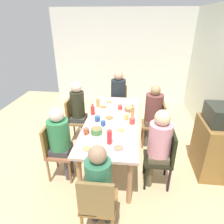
{
  "coord_description": "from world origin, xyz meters",
  "views": [
    {
      "loc": [
        2.9,
        0.31,
        2.33
      ],
      "look_at": [
        0.0,
        0.0,
        0.93
      ],
      "focal_mm": 31.47,
      "sensor_mm": 36.0,
      "label": 1
    }
  ],
  "objects": [
    {
      "name": "person_1",
      "position": [
        0.53,
        0.73,
        0.75
      ],
      "size": [
        0.33,
        0.33,
        1.24
      ],
      "color": "brown",
      "rests_on": "ground_plane"
    },
    {
      "name": "side_cabinet",
      "position": [
        0.15,
        1.63,
        0.45
      ],
      "size": [
        0.7,
        0.44,
        0.9
      ],
      "primitive_type": "cube",
      "color": "olive",
      "rests_on": "ground_plane"
    },
    {
      "name": "chair_2",
      "position": [
        -0.53,
        -0.82,
        0.51
      ],
      "size": [
        0.4,
        0.4,
        0.9
      ],
      "color": "olive",
      "rests_on": "ground_plane"
    },
    {
      "name": "cup_2",
      "position": [
        0.2,
        -0.12,
        0.82
      ],
      "size": [
        0.11,
        0.07,
        0.08
      ],
      "color": "#2951A4",
      "rests_on": "dining_table"
    },
    {
      "name": "person_3",
      "position": [
        1.34,
        0.0,
        0.71
      ],
      "size": [
        0.3,
        0.3,
        1.2
      ],
      "color": "#483E45",
      "rests_on": "ground_plane"
    },
    {
      "name": "cup_3",
      "position": [
        0.47,
        -0.33,
        0.82
      ],
      "size": [
        0.12,
        0.08,
        0.09
      ],
      "color": "#C4543E",
      "rests_on": "dining_table"
    },
    {
      "name": "plate_2",
      "position": [
        0.35,
        0.18,
        0.79
      ],
      "size": [
        0.21,
        0.21,
        0.04
      ],
      "color": "silver",
      "rests_on": "dining_table"
    },
    {
      "name": "chair_4",
      "position": [
        -0.53,
        0.82,
        0.51
      ],
      "size": [
        0.4,
        0.4,
        0.9
      ],
      "color": "olive",
      "rests_on": "ground_plane"
    },
    {
      "name": "wall_left",
      "position": [
        -2.83,
        0.0,
        1.3
      ],
      "size": [
        0.12,
        3.98,
        2.6
      ],
      "primitive_type": "cube",
      "color": "silver",
      "rests_on": "ground_plane"
    },
    {
      "name": "plate_1",
      "position": [
        -0.47,
        -0.22,
        0.79
      ],
      "size": [
        0.23,
        0.23,
        0.04
      ],
      "color": "white",
      "rests_on": "dining_table"
    },
    {
      "name": "person_0",
      "position": [
        -1.35,
        0.0,
        0.77
      ],
      "size": [
        0.33,
        0.33,
        1.28
      ],
      "color": "#383E42",
      "rests_on": "ground_plane"
    },
    {
      "name": "person_5",
      "position": [
        0.53,
        -0.73,
        0.73
      ],
      "size": [
        0.32,
        0.32,
        1.21
      ],
      "color": "#434138",
      "rests_on": "ground_plane"
    },
    {
      "name": "ground_plane",
      "position": [
        0.0,
        0.0,
        0.0
      ],
      "size": [
        6.65,
        6.65,
        0.0
      ],
      "primitive_type": "plane",
      "color": "tan"
    },
    {
      "name": "cup_0",
      "position": [
        -0.05,
        0.24,
        0.82
      ],
      "size": [
        0.11,
        0.07,
        0.08
      ],
      "color": "#E8C156",
      "rests_on": "dining_table"
    },
    {
      "name": "person_4",
      "position": [
        -0.53,
        0.73,
        0.74
      ],
      "size": [
        0.33,
        0.33,
        1.24
      ],
      "color": "#554F42",
      "rests_on": "ground_plane"
    },
    {
      "name": "cup_1",
      "position": [
        -0.45,
        0.1,
        0.82
      ],
      "size": [
        0.12,
        0.09,
        0.08
      ],
      "color": "#D04744",
      "rests_on": "dining_table"
    },
    {
      "name": "bowl_0",
      "position": [
        0.45,
        -0.18,
        0.83
      ],
      "size": [
        0.16,
        0.16,
        0.1
      ],
      "color": "#478847",
      "rests_on": "dining_table"
    },
    {
      "name": "chair_3",
      "position": [
        1.43,
        0.0,
        0.51
      ],
      "size": [
        0.4,
        0.4,
        0.9
      ],
      "color": "olive",
      "rests_on": "ground_plane"
    },
    {
      "name": "chair_1",
      "position": [
        0.53,
        0.82,
        0.51
      ],
      "size": [
        0.4,
        0.4,
        0.9
      ],
      "color": "black",
      "rests_on": "ground_plane"
    },
    {
      "name": "chair_0",
      "position": [
        -1.43,
        0.0,
        0.51
      ],
      "size": [
        0.4,
        0.4,
        0.9
      ],
      "color": "brown",
      "rests_on": "ground_plane"
    },
    {
      "name": "plate_4",
      "position": [
        -0.04,
        -0.05,
        0.79
      ],
      "size": [
        0.26,
        0.26,
        0.04
      ],
      "color": "silver",
      "rests_on": "dining_table"
    },
    {
      "name": "bottle_3",
      "position": [
        -0.18,
        0.34,
        0.88
      ],
      "size": [
        0.05,
        0.05,
        0.22
      ],
      "color": "gold",
      "rests_on": "dining_table"
    },
    {
      "name": "cup_4",
      "position": [
        0.06,
        -0.24,
        0.82
      ],
      "size": [
        0.13,
        0.09,
        0.09
      ],
      "color": "#345FA6",
      "rests_on": "dining_table"
    },
    {
      "name": "plate_3",
      "position": [
        0.8,
        0.17,
        0.79
      ],
      "size": [
        0.24,
        0.24,
        0.04
      ],
      "color": "white",
      "rests_on": "dining_table"
    },
    {
      "name": "bowl_1",
      "position": [
        -0.4,
        0.28,
        0.82
      ],
      "size": [
        0.18,
        0.18,
        0.09
      ],
      "color": "#946D4E",
      "rests_on": "dining_table"
    },
    {
      "name": "cup_5",
      "position": [
        0.09,
        0.34,
        0.83
      ],
      "size": [
        0.12,
        0.09,
        0.1
      ],
      "color": "#C6513F",
      "rests_on": "dining_table"
    },
    {
      "name": "plate_5",
      "position": [
        0.86,
        -0.24,
        0.79
      ],
      "size": [
        0.22,
        0.22,
        0.04
      ],
      "color": "silver",
      "rests_on": "dining_table"
    },
    {
      "name": "chair_5",
      "position": [
        0.53,
        -0.82,
        0.51
      ],
      "size": [
        0.4,
        0.4,
        0.9
      ],
      "color": "#965C3D",
      "rests_on": "ground_plane"
    },
    {
      "name": "plate_0",
      "position": [
        -0.73,
        -0.15,
        0.79
      ],
      "size": [
        0.24,
        0.24,
        0.04
      ],
      "color": "white",
      "rests_on": "dining_table"
    },
    {
      "name": "bottle_0",
      "position": [
        -0.17,
        -0.36,
        0.87
      ],
      "size": [
        0.07,
        0.07,
        0.2
      ],
      "color": "red",
      "rests_on": "dining_table"
    },
    {
      "name": "bottle_2",
      "position": [
        0.68,
        0.04,
        0.89
      ],
      "size": [
        0.07,
        0.07,
        0.24
      ],
      "color": "red",
      "rests_on": "dining_table"
    },
    {
      "name": "bottle_1",
      "position": [
        -0.49,
        -0.32,
        0.88
      ],
      "size": [
        0.07,
        0.07,
        0.21
      ],
      "color": "tan",
      "rests_on": "dining_table"
    },
    {
      "name": "dining_table",
      "position": [
        0.0,
        0.0,
        0.7
      ],
      "size": [
        2.11,
        0.87,
        0.78
      ],
      "color": "#D0AA9D",
      "rests_on": "ground_plane"
    },
    {
      "name": "person_2",
      "position": [
        -0.53,
        -0.72,
        0.75
      ],
      "size": [
        0.3,
        0.3,
        1.26
      ],
      "color": "#3C433A",
      "rests_on": "ground_plane"
    },
    {
      "name": "microwave",
      "position": [
        0.15,
        1.63,
        1.04
      ],
      "size": [
        0.48,
        0.36,
        0.28
      ],
      "primitive_type": "cube",
      "color": "#272B25",
      "rests_on": "side_cabinet"
    }
  ]
}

